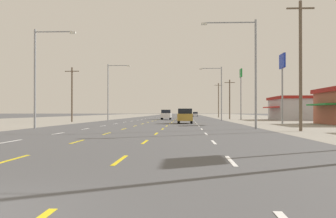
# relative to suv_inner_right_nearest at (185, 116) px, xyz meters

# --- Properties ---
(ground_plane) EXTENTS (572.00, 572.00, 0.00)m
(ground_plane) POSITION_rel_suv_inner_right_nearest_xyz_m (-3.73, 19.42, -1.03)
(ground_plane) COLOR #4C4C4F
(lot_apron_left) EXTENTS (28.00, 440.00, 0.01)m
(lot_apron_left) POSITION_rel_suv_inner_right_nearest_xyz_m (-28.48, 19.42, -1.02)
(lot_apron_left) COLOR gray
(lot_apron_left) RESTS_ON ground
(lot_apron_right) EXTENTS (28.00, 440.00, 0.01)m
(lot_apron_right) POSITION_rel_suv_inner_right_nearest_xyz_m (21.02, 19.42, -1.02)
(lot_apron_right) COLOR gray
(lot_apron_right) RESTS_ON ground
(lane_markings) EXTENTS (10.64, 227.60, 0.01)m
(lane_markings) POSITION_rel_suv_inner_right_nearest_xyz_m (-3.73, 57.92, -1.02)
(lane_markings) COLOR white
(lane_markings) RESTS_ON ground
(signal_span_wire) EXTENTS (26.66, 0.53, 9.15)m
(signal_span_wire) POSITION_rel_suv_inner_right_nearest_xyz_m (-3.77, -37.10, 4.44)
(signal_span_wire) COLOR brown
(signal_span_wire) RESTS_ON ground
(suv_inner_right_nearest) EXTENTS (1.98, 4.90, 1.98)m
(suv_inner_right_nearest) POSITION_rel_suv_inner_right_nearest_xyz_m (0.00, 0.00, 0.00)
(suv_inner_right_nearest) COLOR #B28C33
(suv_inner_right_nearest) RESTS_ON ground
(suv_center_turn_near) EXTENTS (1.98, 4.90, 1.98)m
(suv_center_turn_near) POSITION_rel_suv_inner_right_nearest_xyz_m (-3.88, 26.36, 0.00)
(suv_center_turn_near) COLOR white
(suv_center_turn_near) RESTS_ON ground
(sedan_inner_right_mid) EXTENTS (1.80, 4.50, 1.46)m
(sedan_inner_right_mid) POSITION_rel_suv_inner_right_nearest_xyz_m (-0.22, 32.23, -0.27)
(sedan_inner_right_mid) COLOR white
(sedan_inner_right_mid) RESTS_ON ground
(hatchback_far_right_midfar) EXTENTS (1.72, 3.90, 1.54)m
(hatchback_far_right_midfar) POSITION_rel_suv_inner_right_nearest_xyz_m (3.29, 80.02, -0.24)
(hatchback_far_right_midfar) COLOR silver
(hatchback_far_right_midfar) RESTS_ON ground
(storefront_right_row_2) EXTENTS (14.68, 12.78, 4.47)m
(storefront_right_row_2) POSITION_rel_suv_inner_right_nearest_xyz_m (23.75, 24.16, 1.23)
(storefront_right_row_2) COLOR #B2B2B7
(storefront_right_row_2) RESTS_ON ground
(pole_sign_right_row_1) EXTENTS (0.24, 2.55, 9.09)m
(pole_sign_right_row_1) POSITION_rel_suv_inner_right_nearest_xyz_m (12.64, -0.80, 6.07)
(pole_sign_right_row_1) COLOR gray
(pole_sign_right_row_1) RESTS_ON ground
(pole_sign_right_row_2) EXTENTS (0.24, 2.17, 10.10)m
(pole_sign_right_row_2) POSITION_rel_suv_inner_right_nearest_xyz_m (11.04, 25.84, 6.62)
(pole_sign_right_row_2) COLOR gray
(pole_sign_right_row_2) RESTS_ON ground
(streetlight_left_row_0) EXTENTS (3.92, 0.26, 9.22)m
(streetlight_left_row_0) POSITION_rel_suv_inner_right_nearest_xyz_m (-13.48, -16.52, 4.32)
(streetlight_left_row_0) COLOR gray
(streetlight_left_row_0) RESTS_ON ground
(streetlight_right_row_0) EXTENTS (5.02, 0.26, 9.90)m
(streetlight_right_row_0) POSITION_rel_suv_inner_right_nearest_xyz_m (5.86, -16.52, 4.80)
(streetlight_right_row_0) COLOR gray
(streetlight_right_row_0) RESTS_ON ground
(streetlight_left_row_1) EXTENTS (4.10, 0.26, 10.13)m
(streetlight_left_row_1) POSITION_rel_suv_inner_right_nearest_xyz_m (-13.49, 17.23, 4.81)
(streetlight_left_row_1) COLOR gray
(streetlight_left_row_1) RESTS_ON ground
(streetlight_right_row_1) EXTENTS (3.99, 0.26, 9.53)m
(streetlight_right_row_1) POSITION_rel_suv_inner_right_nearest_xyz_m (6.01, 17.23, 4.49)
(streetlight_right_row_1) COLOR gray
(streetlight_right_row_1) RESTS_ON ground
(utility_pole_right_row_0) EXTENTS (2.20, 0.26, 10.44)m
(utility_pole_right_row_0) POSITION_rel_suv_inner_right_nearest_xyz_m (9.28, -20.39, 4.39)
(utility_pole_right_row_0) COLOR brown
(utility_pole_right_row_0) RESTS_ON ground
(utility_pole_left_row_1) EXTENTS (2.20, 0.26, 8.41)m
(utility_pole_left_row_1) POSITION_rel_suv_inner_right_nearest_xyz_m (-17.43, 7.13, 3.37)
(utility_pole_left_row_1) COLOR brown
(utility_pole_left_row_1) RESTS_ON ground
(utility_pole_right_row_2) EXTENTS (2.20, 0.26, 8.40)m
(utility_pole_right_row_2) POSITION_rel_suv_inner_right_nearest_xyz_m (9.42, 31.16, 3.36)
(utility_pole_right_row_2) COLOR brown
(utility_pole_right_row_2) RESTS_ON ground
(utility_pole_right_row_3) EXTENTS (2.20, 0.26, 9.52)m
(utility_pole_right_row_3) POSITION_rel_suv_inner_right_nearest_xyz_m (9.12, 55.86, 3.93)
(utility_pole_right_row_3) COLOR brown
(utility_pole_right_row_3) RESTS_ON ground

